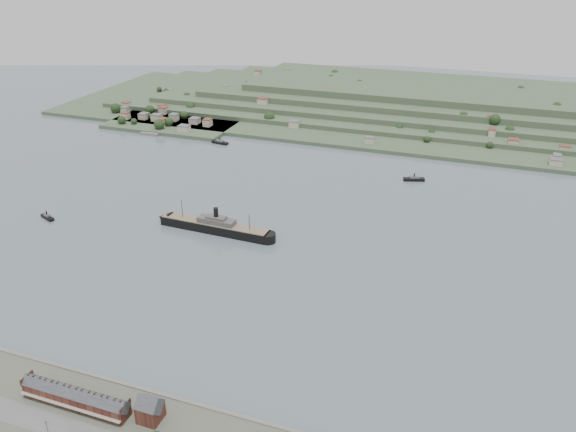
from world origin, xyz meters
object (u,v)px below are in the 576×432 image
(tugboat, at_px, (47,217))
(terrace_row, at_px, (75,397))
(gabled_building, at_px, (150,409))
(steamship, at_px, (212,226))

(tugboat, bearing_deg, terrace_row, -45.79)
(gabled_building, height_order, steamship, steamship)
(terrace_row, relative_size, gabled_building, 3.95)
(steamship, height_order, tugboat, steamship)
(terrace_row, distance_m, steamship, 184.49)
(terrace_row, height_order, steamship, steamship)
(gabled_building, xyz_separation_m, tugboat, (-191.34, 154.11, -6.54))
(terrace_row, distance_m, gabled_building, 37.74)
(gabled_building, height_order, tugboat, gabled_building)
(terrace_row, bearing_deg, tugboat, 134.21)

